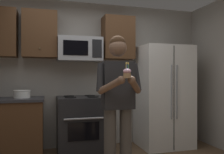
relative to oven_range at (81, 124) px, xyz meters
The scene contains 8 objects.
wall_back 0.94m from the oven_range, 69.02° to the left, with size 4.40×0.10×2.60m, color gray.
oven_range is the anchor object (origin of this frame).
microwave 1.26m from the oven_range, 89.98° to the left, with size 0.74×0.41×0.40m.
refrigerator 1.56m from the oven_range, ahead, with size 0.90×0.75×1.80m.
cabinet_row_upper 1.60m from the oven_range, 163.43° to the left, with size 2.78×0.36×0.76m.
bowl_large_white 1.06m from the oven_range, behind, with size 0.26×0.26×0.12m.
person 1.29m from the oven_range, 75.13° to the right, with size 0.60×0.48×1.76m.
cupcake 1.71m from the oven_range, 78.37° to the right, with size 0.09×0.09×0.17m.
Camera 1 is at (-0.69, -2.51, 1.25)m, focal length 37.46 mm.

